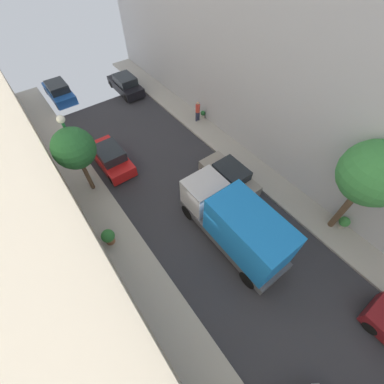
{
  "coord_description": "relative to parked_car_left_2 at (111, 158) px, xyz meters",
  "views": [
    {
      "loc": [
        -5.73,
        -5.37,
        12.83
      ],
      "look_at": [
        0.08,
        2.34,
        0.5
      ],
      "focal_mm": 23.25,
      "sensor_mm": 36.0,
      "label": 1
    }
  ],
  "objects": [
    {
      "name": "ground",
      "position": [
        2.7,
        -8.02,
        -0.72
      ],
      "size": [
        32.0,
        32.0,
        0.0
      ],
      "primitive_type": "plane",
      "color": "#2D2D33"
    },
    {
      "name": "sidewalk_left",
      "position": [
        -2.3,
        -8.02,
        -0.64
      ],
      "size": [
        2.0,
        44.0,
        0.15
      ],
      "primitive_type": "cube",
      "color": "#A8A399",
      "rests_on": "ground"
    },
    {
      "name": "sidewalk_right",
      "position": [
        7.7,
        -8.02,
        -0.64
      ],
      "size": [
        2.0,
        44.0,
        0.15
      ],
      "primitive_type": "cube",
      "color": "#A8A399",
      "rests_on": "ground"
    },
    {
      "name": "building_right",
      "position": [
        11.7,
        -8.02,
        8.42
      ],
      "size": [
        6.0,
        44.0,
        18.28
      ],
      "primitive_type": "cube",
      "color": "#B2B2B7",
      "rests_on": "ground"
    },
    {
      "name": "parked_car_left_2",
      "position": [
        0.0,
        0.0,
        0.0
      ],
      "size": [
        1.78,
        4.2,
        1.57
      ],
      "color": "red",
      "rests_on": "ground"
    },
    {
      "name": "parked_car_left_3",
      "position": [
        0.0,
        10.68,
        0.0
      ],
      "size": [
        1.78,
        4.2,
        1.57
      ],
      "color": "#194799",
      "rests_on": "ground"
    },
    {
      "name": "parked_car_right_1",
      "position": [
        5.4,
        -6.25,
        0.0
      ],
      "size": [
        1.78,
        4.2,
        1.57
      ],
      "color": "gray",
      "rests_on": "ground"
    },
    {
      "name": "parked_car_right_2",
      "position": [
        5.4,
        8.14,
        0.0
      ],
      "size": [
        1.78,
        4.2,
        1.57
      ],
      "color": "black",
      "rests_on": "ground"
    },
    {
      "name": "delivery_truck",
      "position": [
        2.7,
        -9.52,
        1.07
      ],
      "size": [
        2.26,
        6.6,
        3.38
      ],
      "color": "#4C4C51",
      "rests_on": "ground"
    },
    {
      "name": "pedestrian",
      "position": [
        7.91,
        0.36,
        0.35
      ],
      "size": [
        0.4,
        0.36,
        1.72
      ],
      "color": "#2D334C",
      "rests_on": "sidewalk_right"
    },
    {
      "name": "street_tree_0",
      "position": [
        -2.02,
        -1.25,
        2.82
      ],
      "size": [
        2.35,
        2.35,
        4.59
      ],
      "color": "brown",
      "rests_on": "sidewalk_left"
    },
    {
      "name": "street_tree_1",
      "position": [
        7.98,
        -12.31,
        3.86
      ],
      "size": [
        3.07,
        3.07,
        6.0
      ],
      "color": "brown",
      "rests_on": "sidewalk_right"
    },
    {
      "name": "potted_plant_0",
      "position": [
        -2.81,
        -5.54,
        -0.01
      ],
      "size": [
        0.73,
        0.73,
        1.01
      ],
      "color": "brown",
      "rests_on": "sidewalk_left"
    },
    {
      "name": "potted_plant_1",
      "position": [
        8.48,
        0.37,
        -0.22
      ],
      "size": [
        0.39,
        0.39,
        0.66
      ],
      "color": "#B2A899",
      "rests_on": "sidewalk_right"
    },
    {
      "name": "potted_plant_2",
      "position": [
        8.34,
        -12.73,
        -0.12
      ],
      "size": [
        0.59,
        0.59,
        0.81
      ],
      "color": "#B2A899",
      "rests_on": "sidewalk_right"
    },
    {
      "name": "lamp_post",
      "position": [
        -1.9,
        -0.5,
        2.79
      ],
      "size": [
        0.44,
        0.44,
        5.05
      ],
      "color": "#26723F",
      "rests_on": "sidewalk_left"
    }
  ]
}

